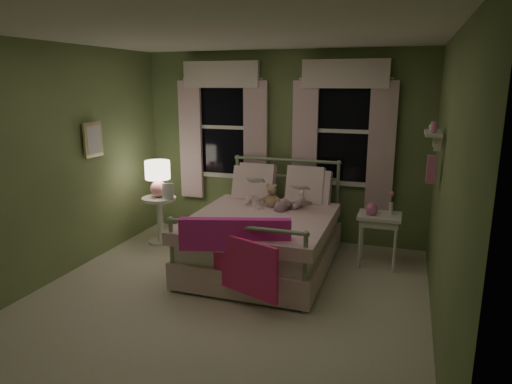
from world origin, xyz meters
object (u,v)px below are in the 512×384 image
(child_left, at_px, (254,179))
(table_lamp, at_px, (158,175))
(teddy_bear, at_px, (272,197))
(nightstand_right, at_px, (379,222))
(bed, at_px, (265,235))
(nightstand_left, at_px, (160,214))
(child_right, at_px, (297,182))

(child_left, height_order, table_lamp, child_left)
(teddy_bear, height_order, nightstand_right, teddy_bear)
(bed, distance_m, nightstand_left, 1.65)
(bed, xyz_separation_m, child_right, (0.28, 0.42, 0.59))
(child_left, xyz_separation_m, teddy_bear, (0.28, -0.16, -0.18))
(table_lamp, bearing_deg, child_right, 3.24)
(bed, distance_m, table_lamp, 1.74)
(bed, xyz_separation_m, nightstand_left, (-1.62, 0.31, 0.03))
(teddy_bear, bearing_deg, nightstand_left, 178.20)
(child_right, bearing_deg, teddy_bear, 54.24)
(bed, relative_size, nightstand_left, 3.13)
(nightstand_left, bearing_deg, table_lamp, 0.00)
(nightstand_left, relative_size, table_lamp, 1.32)
(child_left, bearing_deg, table_lamp, -21.63)
(teddy_bear, relative_size, table_lamp, 0.62)
(nightstand_right, bearing_deg, table_lamp, -177.88)
(teddy_bear, relative_size, nightstand_right, 0.48)
(bed, distance_m, teddy_bear, 0.49)
(teddy_bear, height_order, nightstand_left, teddy_bear)
(nightstand_left, xyz_separation_m, nightstand_right, (2.91, 0.11, 0.13))
(child_left, bearing_deg, nightstand_right, 153.77)
(child_left, bearing_deg, bed, 97.37)
(child_right, xyz_separation_m, nightstand_right, (1.01, 0.00, -0.42))
(child_left, bearing_deg, teddy_bear, 124.27)
(teddy_bear, distance_m, table_lamp, 1.63)
(child_left, bearing_deg, nightstand_left, -21.63)
(child_right, relative_size, teddy_bear, 2.64)
(child_left, height_order, teddy_bear, child_left)
(bed, relative_size, child_right, 2.54)
(child_right, xyz_separation_m, table_lamp, (-1.90, -0.11, -0.02))
(bed, bearing_deg, child_left, 123.60)
(child_left, height_order, nightstand_left, child_left)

